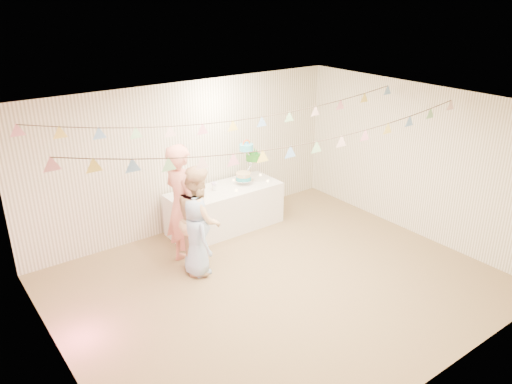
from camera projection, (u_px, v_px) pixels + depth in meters
floor at (278, 284)px, 7.29m from camera, size 6.00×6.00×0.00m
ceiling at (281, 109)px, 6.30m from camera, size 6.00×6.00×0.00m
back_wall at (188, 157)px, 8.65m from camera, size 6.00×6.00×0.00m
front_wall at (438, 284)px, 4.94m from camera, size 6.00×6.00×0.00m
left_wall at (54, 273)px, 5.15m from camera, size 5.00×5.00×0.00m
right_wall at (416, 161)px, 8.45m from camera, size 5.00×5.00×0.00m
table at (225, 208)px, 8.87m from camera, size 2.03×0.81×0.76m
cake_stand at (248, 162)px, 8.93m from camera, size 0.66×0.39×0.74m
cake_bottom at (243, 180)px, 8.91m from camera, size 0.31×0.31×0.15m
cake_middle at (253, 160)px, 9.10m from camera, size 0.27×0.27×0.22m
cake_top_tier at (246, 150)px, 8.77m from camera, size 0.25×0.25×0.19m
platter at (196, 198)px, 8.35m from camera, size 0.36×0.36×0.02m
posy at (214, 187)px, 8.64m from camera, size 0.13×0.13×0.15m
person_adult_a at (182, 206)px, 7.50m from camera, size 0.52×0.74×1.96m
person_adult_b at (199, 218)px, 7.46m from camera, size 0.89×0.98×1.64m
person_child at (196, 236)px, 7.37m from camera, size 0.42×0.62×1.24m
bunting_back at (233, 112)px, 7.22m from camera, size 5.60×1.10×0.40m
bunting_front at (291, 134)px, 6.26m from camera, size 5.60×0.90×0.36m
tealight_0 at (189, 201)px, 8.16m from camera, size 0.04×0.04×0.03m
tealight_1 at (202, 189)px, 8.66m from camera, size 0.04×0.04×0.03m
tealight_2 at (236, 190)px, 8.61m from camera, size 0.04×0.04×0.03m
tealight_3 at (234, 180)px, 9.07m from camera, size 0.04×0.04×0.03m
tealight_4 at (268, 181)px, 9.03m from camera, size 0.04×0.04×0.03m
tealight_5 at (260, 175)px, 9.32m from camera, size 0.04×0.04×0.03m
tealight_6 at (240, 181)px, 9.00m from camera, size 0.04×0.04×0.03m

